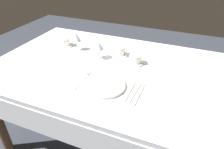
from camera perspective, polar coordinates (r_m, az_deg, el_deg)
name	(u,v)px	position (r m, az deg, el deg)	size (l,w,h in m)	color
ground_plane	(115,138)	(1.94, 0.84, -17.32)	(6.00, 6.00, 0.00)	#383D47
dining_table	(116,77)	(1.50, 1.03, -0.79)	(1.80, 1.11, 0.74)	white
dinner_plate	(105,86)	(1.25, -2.09, -3.14)	(0.26, 0.26, 0.02)	white
fork_outer	(83,80)	(1.33, -8.09, -1.43)	(0.02, 0.23, 0.00)	beige
dinner_knife	(129,91)	(1.22, 4.90, -4.65)	(0.02, 0.22, 0.00)	beige
spoon_soup	(136,90)	(1.24, 6.78, -4.37)	(0.03, 0.21, 0.01)	beige
spoon_dessert	(141,91)	(1.23, 8.07, -4.60)	(0.03, 0.23, 0.01)	beige
saucer_left	(119,55)	(1.63, 2.10, 5.59)	(0.13, 0.13, 0.01)	white
coffee_cup_left	(120,51)	(1.61, 2.18, 6.73)	(0.10, 0.08, 0.06)	white
saucer_right	(135,63)	(1.52, 6.44, 3.27)	(0.13, 0.13, 0.01)	white
coffee_cup_right	(135,59)	(1.50, 6.58, 4.44)	(0.11, 0.09, 0.06)	white
saucer_far	(66,45)	(1.83, -12.85, 7.99)	(0.13, 0.13, 0.01)	white
coffee_cup_far	(65,41)	(1.82, -12.95, 9.01)	(0.10, 0.08, 0.06)	white
wine_glass_centre	(76,38)	(1.70, -9.92, 9.99)	(0.07, 0.07, 0.15)	silver
wine_glass_left	(98,46)	(1.54, -3.83, 7.98)	(0.08, 0.08, 0.14)	silver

